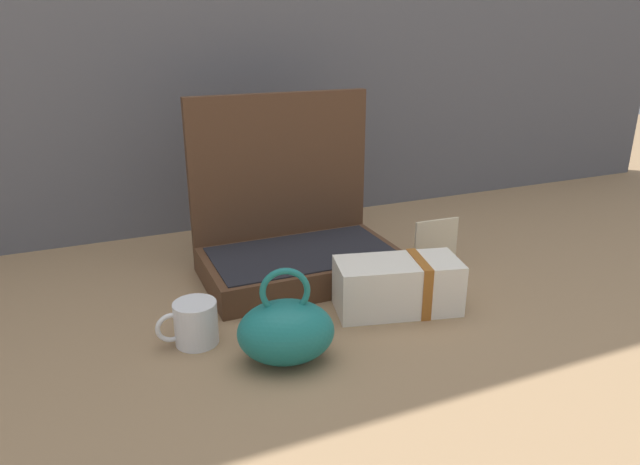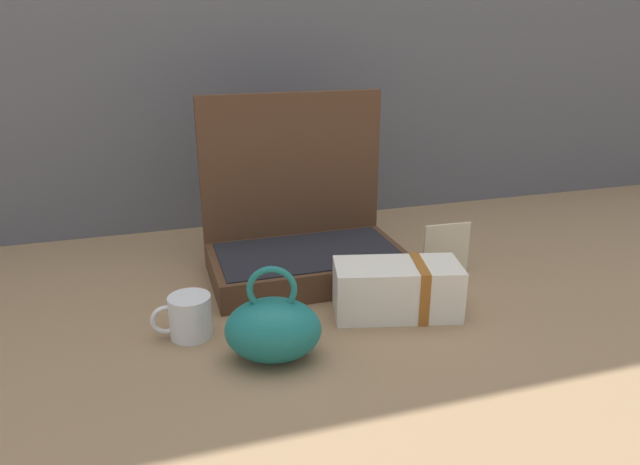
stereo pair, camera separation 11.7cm
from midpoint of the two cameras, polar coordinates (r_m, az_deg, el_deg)
The scene contains 6 objects.
ground_plane at distance 1.24m, azimuth 1.90°, elevation -6.81°, with size 6.00×6.00×0.00m, color #8C6D4C.
open_suitcase at distance 1.35m, azimuth 0.68°, elevation -0.05°, with size 0.44×0.28×0.41m.
teal_pouch_handbag at distance 1.02m, azimuth -1.38°, elevation -9.60°, with size 0.20×0.17×0.18m.
cream_toiletry_bag at distance 1.19m, azimuth 10.61°, elevation -5.61°, with size 0.27×0.17×0.11m.
coffee_mug at distance 1.11m, azimuth -9.93°, elevation -8.29°, with size 0.11×0.08×0.08m.
info_card_left at distance 1.40m, azimuth 14.79°, elevation -1.62°, with size 0.11×0.01×0.12m, color beige.
Camera 2 is at (-0.31, -1.07, 0.56)m, focal length 32.20 mm.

